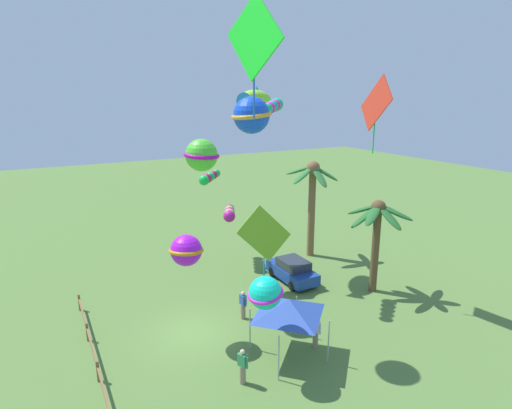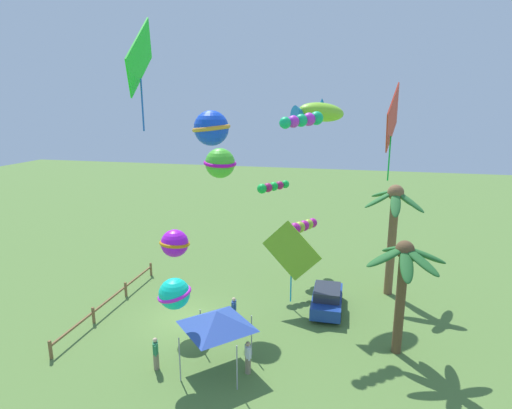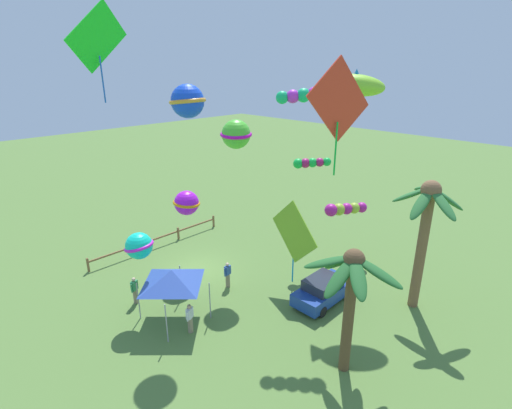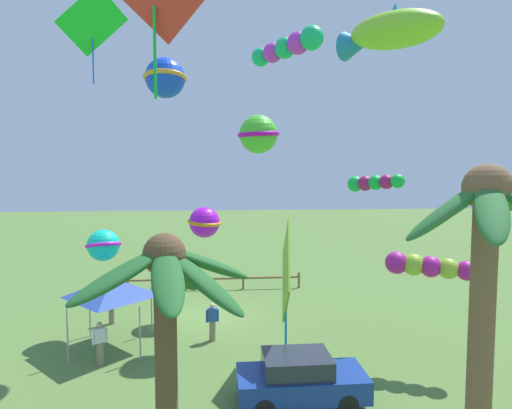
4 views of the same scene
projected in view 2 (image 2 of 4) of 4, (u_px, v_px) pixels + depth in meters
The scene contains 20 objects.
ground_plane at pixel (185, 319), 23.59m from camera, with size 120.00×120.00×0.00m, color #567A38.
palm_tree_0 at pixel (403, 269), 19.40m from camera, with size 3.79×3.90×5.77m.
palm_tree_1 at pixel (394, 217), 25.58m from camera, with size 3.53×3.69×7.17m.
rail_fence at pixel (110, 300), 24.60m from camera, with size 10.41×0.12×0.95m.
parked_car_0 at pixel (327, 299), 24.38m from camera, with size 3.91×1.76×1.51m.
spectator_0 at pixel (248, 357), 18.61m from camera, with size 0.50×0.38×1.59m.
spectator_1 at pixel (234, 310), 22.85m from camera, with size 0.54×0.29×1.59m.
spectator_2 at pixel (156, 353), 18.91m from camera, with size 0.51×0.37×1.59m.
festival_tent at pixel (217, 319), 18.65m from camera, with size 2.86×2.86×2.85m.
kite_diamond_0 at pixel (392, 120), 17.77m from camera, with size 2.97×0.68×4.20m.
kite_ball_1 at pixel (220, 163), 23.24m from camera, with size 2.63×2.63×1.69m.
kite_tube_2 at pixel (303, 120), 22.20m from camera, with size 2.14×2.19×0.90m.
kite_tube_3 at pixel (303, 226), 28.91m from camera, with size 2.87×1.76×0.88m.
kite_diamond_4 at pixel (140, 60), 15.48m from camera, with size 3.00×0.58×4.18m.
kite_ball_5 at pixel (174, 294), 17.97m from camera, with size 1.97×1.97×1.37m.
kite_tube_6 at pixel (272, 187), 27.42m from camera, with size 1.80×1.95×0.73m.
kite_diamond_7 at pixel (292, 252), 24.11m from camera, with size 0.42×3.59×5.02m.
kite_ball_8 at pixel (175, 243), 22.27m from camera, with size 2.32×2.32×1.50m.
kite_ball_9 at pixel (211, 128), 18.87m from camera, with size 1.88×1.88×1.61m.
kite_fish_10 at pixel (319, 112), 24.96m from camera, with size 3.18×3.57×1.53m.
Camera 2 is at (19.95, 8.80, 11.85)m, focal length 28.98 mm.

